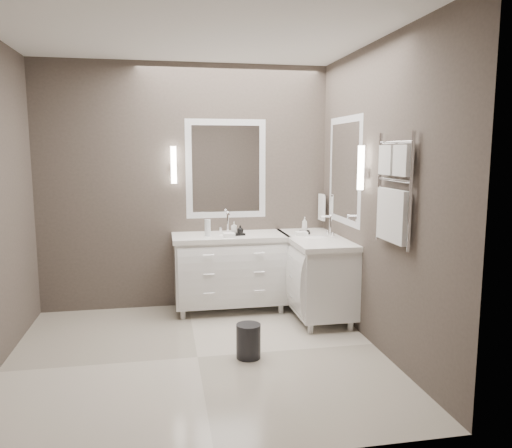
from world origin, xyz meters
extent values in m
cube|color=beige|center=(0.00, 0.00, -0.01)|extent=(3.20, 3.00, 0.01)
cube|color=white|center=(0.00, 0.00, 2.71)|extent=(3.20, 3.00, 0.01)
cube|color=#4A413B|center=(0.00, 1.50, 1.35)|extent=(3.20, 0.01, 2.70)
cube|color=#4A413B|center=(0.00, -1.50, 1.35)|extent=(3.20, 0.01, 2.70)
cube|color=#4A413B|center=(1.60, 0.00, 1.35)|extent=(0.01, 3.00, 2.70)
cube|color=white|center=(0.45, 1.23, 0.45)|extent=(1.20, 0.55, 0.70)
cube|color=white|center=(0.45, 1.23, 0.82)|extent=(1.24, 0.59, 0.05)
ellipsoid|color=white|center=(0.45, 1.23, 0.81)|extent=(0.36, 0.28, 0.12)
cylinder|color=white|center=(0.45, 1.39, 0.96)|extent=(0.02, 0.02, 0.22)
cube|color=white|center=(1.33, 0.90, 0.45)|extent=(0.55, 1.20, 0.70)
cube|color=white|center=(1.33, 0.90, 0.82)|extent=(0.59, 1.24, 0.05)
ellipsoid|color=white|center=(1.33, 0.90, 0.81)|extent=(0.36, 0.28, 0.12)
cylinder|color=white|center=(1.49, 0.90, 0.96)|extent=(0.02, 0.02, 0.22)
cube|color=white|center=(0.45, 1.49, 1.55)|extent=(0.90, 0.02, 1.10)
cube|color=white|center=(0.45, 1.49, 1.55)|extent=(0.77, 0.02, 0.96)
cube|color=white|center=(1.59, 0.80, 1.55)|extent=(0.02, 0.90, 1.10)
cube|color=white|center=(1.59, 0.80, 1.55)|extent=(0.02, 0.90, 0.96)
cube|color=white|center=(-0.13, 1.43, 1.55)|extent=(0.05, 0.05, 0.10)
cylinder|color=white|center=(-0.13, 1.43, 1.60)|extent=(0.06, 0.06, 0.40)
cube|color=white|center=(1.53, 0.22, 1.55)|extent=(0.05, 0.05, 0.10)
cylinder|color=white|center=(1.53, 0.22, 1.60)|extent=(0.06, 0.06, 0.40)
cylinder|color=white|center=(1.55, 1.36, 1.25)|extent=(0.02, 0.22, 0.02)
cube|color=white|center=(1.54, 1.36, 1.11)|extent=(0.03, 0.17, 0.30)
cylinder|color=white|center=(1.56, -0.68, 1.45)|extent=(0.03, 0.03, 0.90)
cylinder|color=white|center=(1.56, -0.12, 1.45)|extent=(0.03, 0.03, 0.90)
cube|color=white|center=(1.55, -0.53, 1.68)|extent=(0.06, 0.22, 0.24)
cube|color=white|center=(1.55, -0.27, 1.68)|extent=(0.06, 0.22, 0.24)
cube|color=white|center=(1.55, -0.40, 1.24)|extent=(0.06, 0.46, 0.42)
cylinder|color=black|center=(0.43, -0.09, 0.15)|extent=(0.27, 0.27, 0.29)
cube|color=black|center=(0.52, 1.17, 0.86)|extent=(0.17, 0.14, 0.02)
cube|color=black|center=(1.27, 1.15, 0.86)|extent=(0.15, 0.18, 0.02)
cylinder|color=silver|center=(0.21, 1.16, 0.94)|extent=(0.08, 0.08, 0.18)
imported|color=white|center=(0.49, 1.19, 0.93)|extent=(0.07, 0.07, 0.12)
imported|color=black|center=(0.55, 1.14, 0.92)|extent=(0.09, 0.09, 0.09)
imported|color=white|center=(1.27, 1.15, 0.95)|extent=(0.06, 0.06, 0.16)
camera|label=1|loc=(-0.26, -4.09, 1.76)|focal=35.00mm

